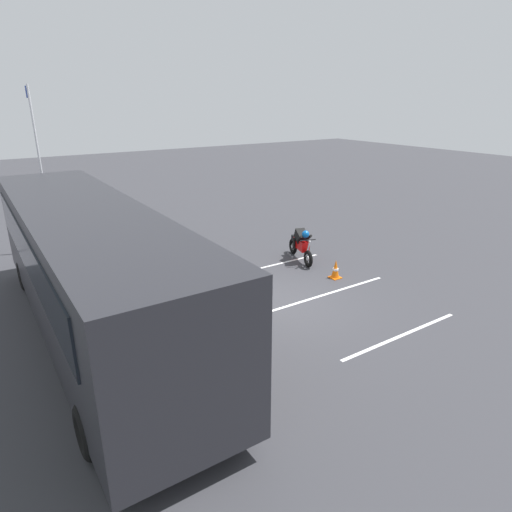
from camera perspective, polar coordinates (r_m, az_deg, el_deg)
ground_plane at (r=12.73m, az=2.83°, el=-6.01°), size 80.00×80.00×0.00m
tour_bus at (r=11.08m, az=-20.69°, el=-2.09°), size 11.27×2.62×3.25m
spectator_far_left at (r=10.97m, az=-3.27°, el=-4.35°), size 0.57×0.38×1.77m
spectator_left at (r=11.76m, az=-6.74°, el=-2.75°), size 0.58×0.38×1.75m
spectator_centre at (r=12.83m, az=-8.08°, el=-0.85°), size 0.58×0.35×1.77m
parked_motorcycle_silver at (r=12.04m, az=-9.32°, el=-5.31°), size 2.04×0.62×0.99m
stunt_motorcycle at (r=15.81m, az=5.85°, el=1.53°), size 2.00×0.82×1.23m
flagpole at (r=17.91m, az=-26.06°, el=9.53°), size 0.78×0.36×6.00m
traffic_cone at (r=14.50m, az=10.29°, el=-1.70°), size 0.34×0.34×0.63m
bay_line_a at (r=11.61m, az=18.39°, el=-9.77°), size 0.11×4.08×0.01m
bay_line_b at (r=13.32m, az=8.83°, el=-5.00°), size 0.11×4.85×0.01m
bay_line_c at (r=15.38m, az=1.72°, el=-1.31°), size 0.11×4.32×0.01m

